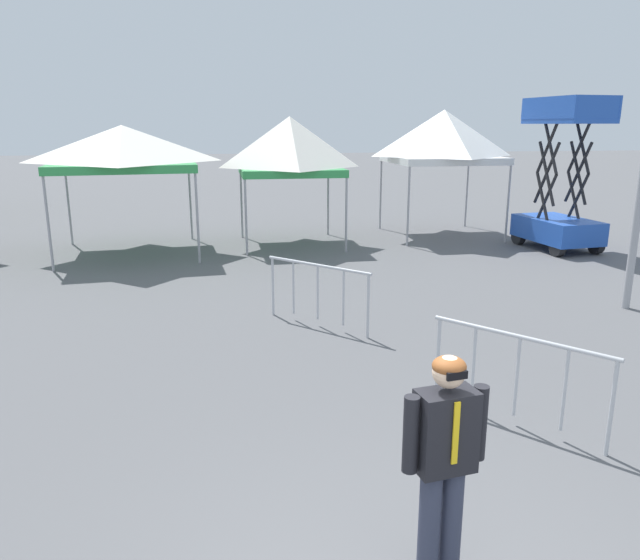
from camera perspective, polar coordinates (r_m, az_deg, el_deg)
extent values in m
cylinder|color=#9E9EA3|center=(15.05, -24.43, 5.19)|extent=(0.06, 0.06, 2.38)
cylinder|color=#9E9EA3|center=(14.86, -11.57, 6.08)|extent=(0.06, 0.06, 2.38)
cylinder|color=#9E9EA3|center=(18.33, -22.78, 6.80)|extent=(0.06, 0.06, 2.38)
cylinder|color=#9E9EA3|center=(18.17, -12.22, 7.54)|extent=(0.06, 0.06, 2.38)
pyramid|color=white|center=(16.39, -18.21, 12.21)|extent=(3.75, 3.75, 0.91)
cube|color=green|center=(16.41, -18.06, 10.28)|extent=(3.72, 3.72, 0.20)
cylinder|color=#9E9EA3|center=(15.57, -7.05, 6.23)|extent=(0.06, 0.06, 2.16)
cylinder|color=#9E9EA3|center=(15.91, 2.51, 6.50)|extent=(0.06, 0.06, 2.16)
cylinder|color=#9E9EA3|center=(18.17, -7.47, 7.39)|extent=(0.06, 0.06, 2.16)
cylinder|color=#9E9EA3|center=(18.46, 0.78, 7.62)|extent=(0.06, 0.06, 2.16)
pyramid|color=white|center=(16.84, -2.88, 12.95)|extent=(2.80, 2.80, 1.36)
cube|color=green|center=(16.88, -2.85, 10.30)|extent=(2.78, 2.78, 0.20)
cylinder|color=#9E9EA3|center=(16.85, 8.39, 7.21)|extent=(0.06, 0.06, 2.40)
cylinder|color=#9E9EA3|center=(17.97, 17.43, 7.15)|extent=(0.06, 0.06, 2.40)
cylinder|color=#9E9EA3|center=(19.65, 5.79, 8.31)|extent=(0.06, 0.06, 2.40)
cylinder|color=#9E9EA3|center=(20.62, 13.78, 8.26)|extent=(0.06, 0.06, 2.40)
pyramid|color=white|center=(18.60, 11.65, 13.51)|extent=(3.15, 3.15, 1.33)
cube|color=white|center=(18.62, 11.52, 11.15)|extent=(3.12, 3.12, 0.20)
cylinder|color=black|center=(16.63, 21.61, 2.90)|extent=(0.22, 0.49, 0.48)
cylinder|color=black|center=(17.37, 24.75, 3.05)|extent=(0.22, 0.49, 0.48)
cylinder|color=black|center=(18.00, 18.33, 4.01)|extent=(0.22, 0.49, 0.48)
cylinder|color=black|center=(18.69, 21.37, 4.11)|extent=(0.22, 0.49, 0.48)
cube|color=blue|center=(17.61, 21.57, 4.50)|extent=(1.60, 2.42, 0.60)
cylinder|color=black|center=(17.22, 20.48, 6.77)|extent=(0.16, 0.88, 1.65)
cylinder|color=black|center=(17.22, 20.48, 6.77)|extent=(0.16, 0.88, 1.65)
cylinder|color=black|center=(17.82, 23.05, 6.75)|extent=(0.16, 0.88, 1.65)
cylinder|color=black|center=(17.82, 23.05, 6.75)|extent=(0.16, 0.88, 1.65)
cylinder|color=black|center=(17.15, 20.72, 9.44)|extent=(0.16, 0.88, 1.65)
cylinder|color=black|center=(17.15, 20.72, 9.44)|extent=(0.16, 0.88, 1.65)
cylinder|color=black|center=(17.74, 23.31, 9.33)|extent=(0.16, 0.88, 1.65)
cylinder|color=black|center=(17.74, 23.31, 9.33)|extent=(0.16, 0.88, 1.65)
cylinder|color=black|center=(17.11, 20.96, 12.12)|extent=(0.16, 0.88, 1.65)
cylinder|color=black|center=(17.11, 20.96, 12.12)|extent=(0.16, 0.88, 1.65)
cylinder|color=black|center=(17.70, 23.57, 11.93)|extent=(0.16, 0.88, 1.65)
cylinder|color=black|center=(17.70, 23.57, 11.93)|extent=(0.16, 0.88, 1.65)
cube|color=blue|center=(17.39, 22.46, 13.75)|extent=(1.52, 2.30, 0.12)
cube|color=blue|center=(16.57, 24.87, 14.69)|extent=(1.33, 0.18, 0.55)
cube|color=blue|center=(18.25, 20.48, 14.96)|extent=(1.33, 0.18, 0.55)
cube|color=blue|center=(17.02, 20.80, 15.04)|extent=(0.26, 2.18, 0.55)
cube|color=blue|center=(17.80, 24.26, 14.65)|extent=(0.26, 2.18, 0.55)
cylinder|color=#33384C|center=(4.77, 10.31, -22.12)|extent=(0.16, 0.16, 0.92)
cylinder|color=#33384C|center=(4.85, 12.32, -21.58)|extent=(0.16, 0.16, 0.92)
cube|color=black|center=(4.41, 11.83, -13.85)|extent=(0.45, 0.29, 0.60)
cylinder|color=black|center=(4.28, 8.61, -14.29)|extent=(0.11, 0.11, 0.56)
cylinder|color=black|center=(4.53, 14.88, -12.94)|extent=(0.11, 0.11, 0.56)
sphere|color=beige|center=(4.22, 12.14, -8.51)|extent=(0.23, 0.23, 0.23)
ellipsoid|color=brown|center=(4.20, 12.17, -8.01)|extent=(0.23, 0.23, 0.14)
cube|color=black|center=(4.13, 12.90, -8.84)|extent=(0.15, 0.04, 0.06)
cube|color=yellow|center=(4.28, 12.77, -14.02)|extent=(0.05, 0.02, 0.46)
cylinder|color=#B7BABF|center=(9.89, -0.22, 1.41)|extent=(1.45, 1.59, 0.05)
cylinder|color=#B7BABF|center=(9.48, 4.58, -2.51)|extent=(0.04, 0.04, 1.05)
cylinder|color=#B7BABF|center=(10.64, -4.50, -0.62)|extent=(0.04, 0.04, 1.05)
cylinder|color=#B7BABF|center=(9.71, 2.24, -1.73)|extent=(0.04, 0.04, 0.92)
cylinder|color=#B7BABF|center=(10.01, -0.22, -1.23)|extent=(0.04, 0.04, 0.92)
cylinder|color=#B7BABF|center=(10.33, -2.54, -0.75)|extent=(0.04, 0.04, 0.92)
cylinder|color=#B7BABF|center=(6.93, 18.49, -5.15)|extent=(1.34, 1.68, 0.05)
cylinder|color=#B7BABF|center=(6.84, 25.95, -10.91)|extent=(0.04, 0.04, 1.05)
cylinder|color=#B7BABF|center=(7.51, 11.12, -7.38)|extent=(0.04, 0.04, 1.05)
cylinder|color=#B7BABF|center=(6.93, 22.21, -9.68)|extent=(0.04, 0.04, 0.92)
cylinder|color=#B7BABF|center=(7.09, 18.18, -8.75)|extent=(0.04, 0.04, 0.92)
cylinder|color=#B7BABF|center=(7.29, 14.37, -7.83)|extent=(0.04, 0.04, 0.92)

